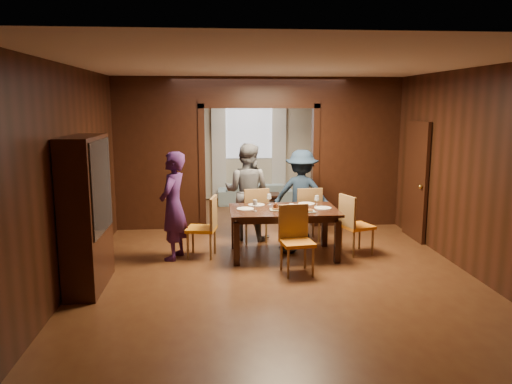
{
  "coord_description": "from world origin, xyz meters",
  "views": [
    {
      "loc": [
        -0.86,
        -7.97,
        2.41
      ],
      "look_at": [
        -0.23,
        -0.4,
        1.05
      ],
      "focal_mm": 35.0,
      "sensor_mm": 36.0,
      "label": 1
    }
  ],
  "objects": [
    {
      "name": "chair_right",
      "position": [
        1.41,
        -0.33,
        0.48
      ],
      "size": [
        0.56,
        0.56,
        0.97
      ],
      "primitive_type": null,
      "rotation": [
        0.0,
        0.0,
        1.9
      ],
      "color": "orange",
      "rests_on": "floor"
    },
    {
      "name": "room_walls",
      "position": [
        0.0,
        1.89,
        1.51
      ],
      "size": [
        5.52,
        9.01,
        2.9
      ],
      "color": "black",
      "rests_on": "floor"
    },
    {
      "name": "chair_far_l",
      "position": [
        -0.19,
        0.53,
        0.48
      ],
      "size": [
        0.52,
        0.52,
        0.97
      ],
      "primitive_type": null,
      "rotation": [
        0.0,
        0.0,
        3.34
      ],
      "color": "#C47812",
      "rests_on": "floor"
    },
    {
      "name": "wineglass_left",
      "position": [
        -0.25,
        -0.47,
        0.85
      ],
      "size": [
        0.08,
        0.08,
        0.18
      ],
      "primitive_type": null,
      "color": "silver",
      "rests_on": "dining_table"
    },
    {
      "name": "hutch",
      "position": [
        -2.53,
        -1.5,
        1.0
      ],
      "size": [
        0.4,
        1.2,
        2.0
      ],
      "primitive_type": "cube",
      "color": "black",
      "rests_on": "floor"
    },
    {
      "name": "platter_a",
      "position": [
        0.14,
        -0.41,
        0.78
      ],
      "size": [
        0.3,
        0.2,
        0.04
      ],
      "primitive_type": "cube",
      "color": "gray",
      "rests_on": "dining_table"
    },
    {
      "name": "chair_left",
      "position": [
        -1.09,
        -0.29,
        0.48
      ],
      "size": [
        0.51,
        0.51,
        0.97
      ],
      "primitive_type": null,
      "rotation": [
        0.0,
        0.0,
        -1.75
      ],
      "color": "orange",
      "rests_on": "floor"
    },
    {
      "name": "sofa",
      "position": [
        0.1,
        3.85,
        0.26
      ],
      "size": [
        1.79,
        0.73,
        0.52
      ],
      "primitive_type": "imported",
      "rotation": [
        0.0,
        0.0,
        3.12
      ],
      "color": "#8FB0BC",
      "rests_on": "floor"
    },
    {
      "name": "person_purple",
      "position": [
        -1.51,
        -0.35,
        0.84
      ],
      "size": [
        0.56,
        0.7,
        1.68
      ],
      "primitive_type": "imported",
      "rotation": [
        0.0,
        0.0,
        -1.86
      ],
      "color": "#3B1A4C",
      "rests_on": "floor"
    },
    {
      "name": "tumbler",
      "position": [
        0.29,
        -0.62,
        0.83
      ],
      "size": [
        0.07,
        0.07,
        0.14
      ],
      "primitive_type": "cylinder",
      "color": "white",
      "rests_on": "dining_table"
    },
    {
      "name": "condiment_jar",
      "position": [
        0.08,
        -0.4,
        0.82
      ],
      "size": [
        0.08,
        0.08,
        0.11
      ],
      "primitive_type": null,
      "color": "#502512",
      "rests_on": "dining_table"
    },
    {
      "name": "coffee_table",
      "position": [
        0.19,
        2.95,
        0.2
      ],
      "size": [
        0.8,
        0.5,
        0.4
      ],
      "primitive_type": "cube",
      "color": "black",
      "rests_on": "floor"
    },
    {
      "name": "plate_far_r",
      "position": [
        0.65,
        0.02,
        0.77
      ],
      "size": [
        0.27,
        0.27,
        0.01
      ],
      "primitive_type": "cylinder",
      "color": "white",
      "rests_on": "dining_table"
    },
    {
      "name": "window_far",
      "position": [
        0.0,
        4.44,
        1.7
      ],
      "size": [
        1.2,
        0.03,
        1.3
      ],
      "primitive_type": "cube",
      "color": "silver",
      "rests_on": "back_wall"
    },
    {
      "name": "person_grey",
      "position": [
        -0.3,
        0.72,
        0.86
      ],
      "size": [
        1.01,
        0.9,
        1.72
      ],
      "primitive_type": "imported",
      "rotation": [
        0.0,
        0.0,
        2.78
      ],
      "color": "slate",
      "rests_on": "floor"
    },
    {
      "name": "platter_b",
      "position": [
        0.52,
        -0.58,
        0.78
      ],
      "size": [
        0.3,
        0.2,
        0.04
      ],
      "primitive_type": "cube",
      "color": "gray",
      "rests_on": "dining_table"
    },
    {
      "name": "plate_left",
      "position": [
        -0.39,
        -0.3,
        0.77
      ],
      "size": [
        0.27,
        0.27,
        0.01
      ],
      "primitive_type": "cylinder",
      "color": "white",
      "rests_on": "dining_table"
    },
    {
      "name": "curtain_left",
      "position": [
        -0.75,
        4.4,
        1.25
      ],
      "size": [
        0.35,
        0.06,
        2.4
      ],
      "primitive_type": "cube",
      "color": "white",
      "rests_on": "back_wall"
    },
    {
      "name": "plate_far_l",
      "position": [
        -0.19,
        -0.01,
        0.77
      ],
      "size": [
        0.27,
        0.27,
        0.01
      ],
      "primitive_type": "cylinder",
      "color": "silver",
      "rests_on": "dining_table"
    },
    {
      "name": "curtain_right",
      "position": [
        0.75,
        4.4,
        1.25
      ],
      "size": [
        0.35,
        0.06,
        2.4
      ],
      "primitive_type": "cube",
      "color": "white",
      "rests_on": "back_wall"
    },
    {
      "name": "dining_table",
      "position": [
        0.22,
        -0.33,
        0.38
      ],
      "size": [
        1.7,
        1.05,
        0.76
      ],
      "primitive_type": "cube",
      "color": "black",
      "rests_on": "floor"
    },
    {
      "name": "door_right",
      "position": [
        2.7,
        0.5,
        1.05
      ],
      "size": [
        0.06,
        0.9,
        2.1
      ],
      "primitive_type": "cube",
      "color": "black",
      "rests_on": "floor"
    },
    {
      "name": "floor",
      "position": [
        0.0,
        0.0,
        0.0
      ],
      "size": [
        9.0,
        9.0,
        0.0
      ],
      "primitive_type": "plane",
      "color": "#4F2816",
      "rests_on": "ground"
    },
    {
      "name": "wineglass_right",
      "position": [
        0.78,
        -0.18,
        0.85
      ],
      "size": [
        0.08,
        0.08,
        0.18
      ],
      "primitive_type": null,
      "color": "silver",
      "rests_on": "dining_table"
    },
    {
      "name": "plate_right",
      "position": [
        0.85,
        -0.34,
        0.77
      ],
      "size": [
        0.27,
        0.27,
        0.01
      ],
      "primitive_type": "cylinder",
      "color": "white",
      "rests_on": "dining_table"
    },
    {
      "name": "chair_far_r",
      "position": [
        0.74,
        0.52,
        0.48
      ],
      "size": [
        0.47,
        0.47,
        0.97
      ],
      "primitive_type": null,
      "rotation": [
        0.0,
        0.0,
        3.22
      ],
      "color": "orange",
      "rests_on": "floor"
    },
    {
      "name": "wineglass_far",
      "position": [
        0.02,
        0.01,
        0.85
      ],
      "size": [
        0.08,
        0.08,
        0.18
      ],
      "primitive_type": null,
      "color": "white",
      "rests_on": "dining_table"
    },
    {
      "name": "serving_bowl",
      "position": [
        0.31,
        -0.19,
        0.8
      ],
      "size": [
        0.3,
        0.3,
        0.07
      ],
      "primitive_type": "imported",
      "color": "black",
      "rests_on": "dining_table"
    },
    {
      "name": "person_navy",
      "position": [
        0.69,
        0.76,
        0.79
      ],
      "size": [
        1.15,
        0.85,
        1.59
      ],
      "primitive_type": "imported",
      "rotation": [
        0.0,
        0.0,
        2.86
      ],
      "color": "#18273D",
      "rests_on": "floor"
    },
    {
      "name": "chair_near",
      "position": [
        0.29,
        -1.2,
        0.48
      ],
      "size": [
        0.49,
        0.49,
        0.97
      ],
      "primitive_type": null,
      "rotation": [
        0.0,
        0.0,
        0.13
      ],
      "color": "#C16512",
      "rests_on": "floor"
    },
    {
      "name": "plate_near",
      "position": [
        0.25,
        -0.63,
        0.77
      ],
      "size": [
        0.27,
        0.27,
        0.01
      ],
      "primitive_type": "cylinder",
      "color": "silver",
      "rests_on": "dining_table"
    },
    {
      "name": "ceiling",
      "position": [
        0.0,
        0.0,
        2.9
      ],
      "size": [
        5.5,
        9.0,
        0.02
      ],
      "primitive_type": "cube",
      "color": "silver",
      "rests_on": "room_walls"
    }
  ]
}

